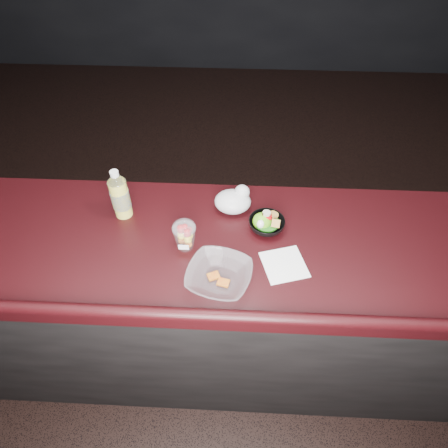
{
  "coord_description": "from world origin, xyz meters",
  "views": [
    {
      "loc": [
        0.08,
        -0.77,
        2.26
      ],
      "look_at": [
        0.03,
        0.33,
        1.1
      ],
      "focal_mm": 32.0,
      "sensor_mm": 36.0,
      "label": 1
    }
  ],
  "objects_px": {
    "green_apple": "(262,221)",
    "takeout_bowl": "(219,276)",
    "snack_bowl": "(266,224)",
    "fruit_cup": "(185,235)",
    "lemonade_bottle": "(120,197)"
  },
  "relations": [
    {
      "from": "green_apple",
      "to": "takeout_bowl",
      "type": "xyz_separation_m",
      "value": [
        -0.16,
        -0.28,
        -0.01
      ]
    },
    {
      "from": "fruit_cup",
      "to": "snack_bowl",
      "type": "distance_m",
      "value": 0.35
    },
    {
      "from": "fruit_cup",
      "to": "takeout_bowl",
      "type": "height_order",
      "value": "fruit_cup"
    },
    {
      "from": "green_apple",
      "to": "fruit_cup",
      "type": "bearing_deg",
      "value": -159.17
    },
    {
      "from": "fruit_cup",
      "to": "takeout_bowl",
      "type": "xyz_separation_m",
      "value": [
        0.15,
        -0.17,
        -0.04
      ]
    },
    {
      "from": "snack_bowl",
      "to": "takeout_bowl",
      "type": "xyz_separation_m",
      "value": [
        -0.18,
        -0.28,
        0.0
      ]
    },
    {
      "from": "lemonade_bottle",
      "to": "takeout_bowl",
      "type": "height_order",
      "value": "lemonade_bottle"
    },
    {
      "from": "lemonade_bottle",
      "to": "snack_bowl",
      "type": "distance_m",
      "value": 0.62
    },
    {
      "from": "fruit_cup",
      "to": "takeout_bowl",
      "type": "relative_size",
      "value": 0.46
    },
    {
      "from": "green_apple",
      "to": "snack_bowl",
      "type": "xyz_separation_m",
      "value": [
        0.02,
        -0.0,
        -0.01
      ]
    },
    {
      "from": "lemonade_bottle",
      "to": "fruit_cup",
      "type": "distance_m",
      "value": 0.34
    },
    {
      "from": "green_apple",
      "to": "lemonade_bottle",
      "type": "bearing_deg",
      "value": 175.02
    },
    {
      "from": "green_apple",
      "to": "snack_bowl",
      "type": "height_order",
      "value": "same"
    },
    {
      "from": "snack_bowl",
      "to": "fruit_cup",
      "type": "bearing_deg",
      "value": -160.8
    },
    {
      "from": "lemonade_bottle",
      "to": "green_apple",
      "type": "xyz_separation_m",
      "value": [
        0.6,
        -0.05,
        -0.06
      ]
    }
  ]
}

